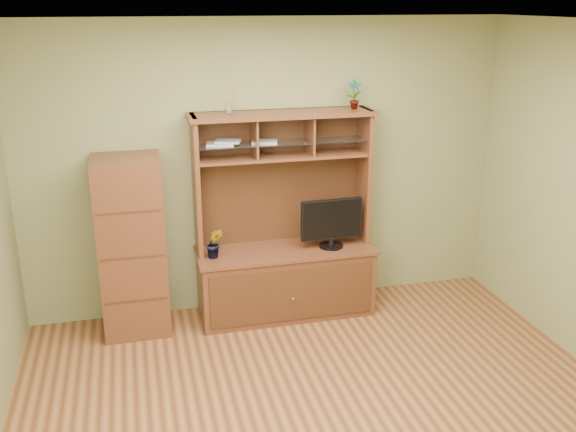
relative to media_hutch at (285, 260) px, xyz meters
name	(u,v)px	position (x,y,z in m)	size (l,w,h in m)	color
room	(334,244)	(-0.09, -1.73, 0.83)	(4.54, 4.04, 2.74)	#522E17
media_hutch	(285,260)	(0.00, 0.00, 0.00)	(1.66, 0.61, 1.90)	#482514
monitor	(332,222)	(0.43, -0.08, 0.37)	(0.58, 0.22, 0.46)	black
orchid_plant	(214,243)	(-0.66, -0.08, 0.27)	(0.15, 0.12, 0.28)	#346121
top_plant	(354,94)	(0.66, 0.08, 1.51)	(0.14, 0.09, 0.26)	#2A6523
reed_diffuser	(228,102)	(-0.47, 0.08, 1.48)	(0.05, 0.05, 0.27)	silver
magazines	(237,142)	(-0.41, 0.08, 1.13)	(0.65, 0.22, 0.04)	#9D9DA2
side_cabinet	(132,246)	(-1.37, 0.00, 0.27)	(0.57, 0.52, 1.59)	#482514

